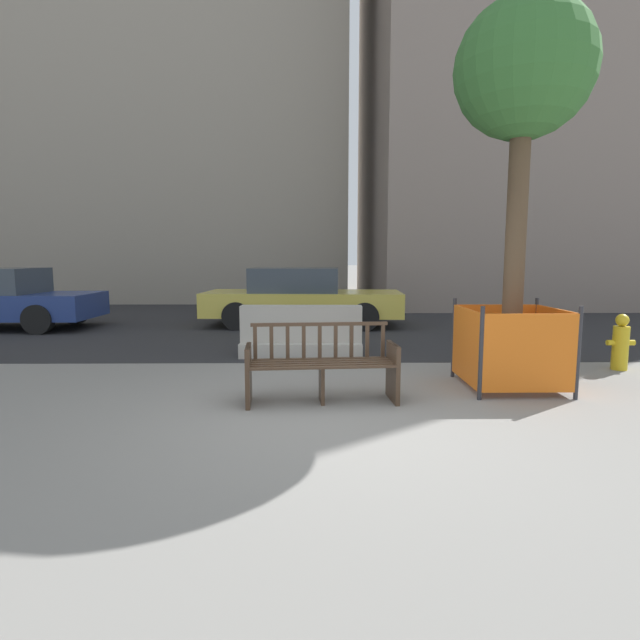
{
  "coord_description": "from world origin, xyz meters",
  "views": [
    {
      "loc": [
        -0.2,
        -4.91,
        1.63
      ],
      "look_at": [
        -0.11,
        2.1,
        0.75
      ],
      "focal_mm": 28.0,
      "sensor_mm": 36.0,
      "label": 1
    }
  ],
  "objects": [
    {
      "name": "jersey_barrier_centre",
      "position": [
        -0.41,
        3.29,
        0.34
      ],
      "size": [
        2.02,
        0.73,
        0.84
      ],
      "color": "#ADA89E",
      "rests_on": "ground"
    },
    {
      "name": "fire_hydrant",
      "position": [
        4.26,
        2.19,
        0.39
      ],
      "size": [
        0.4,
        0.22,
        0.82
      ],
      "color": "gold",
      "rests_on": "ground"
    },
    {
      "name": "construction_fence",
      "position": [
        2.27,
        1.22,
        0.54
      ],
      "size": [
        1.17,
        1.17,
        1.09
      ],
      "color": "#2D2D33",
      "rests_on": "ground"
    },
    {
      "name": "building_centre_left",
      "position": [
        -7.46,
        17.75,
        11.85
      ],
      "size": [
        16.87,
        10.61,
        23.7
      ],
      "color": "gray",
      "rests_on": "ground"
    },
    {
      "name": "street_asphalt",
      "position": [
        0.0,
        8.7,
        0.0
      ],
      "size": [
        120.0,
        12.0,
        0.01
      ],
      "primitive_type": "cube",
      "color": "#28282B",
      "rests_on": "ground"
    },
    {
      "name": "car_taxi_near",
      "position": [
        -0.51,
        7.02,
        0.68
      ],
      "size": [
        4.73,
        2.12,
        1.39
      ],
      "color": "#DBC64C",
      "rests_on": "ground"
    },
    {
      "name": "building_centre_right",
      "position": [
        8.13,
        14.63,
        10.18
      ],
      "size": [
        12.41,
        10.05,
        20.36
      ],
      "color": "gray",
      "rests_on": "ground"
    },
    {
      "name": "street_tree",
      "position": [
        2.27,
        1.22,
        3.73
      ],
      "size": [
        1.62,
        1.62,
        4.63
      ],
      "color": "brown",
      "rests_on": "ground"
    },
    {
      "name": "ground_plane",
      "position": [
        0.0,
        0.0,
        0.0
      ],
      "size": [
        200.0,
        200.0,
        0.0
      ],
      "primitive_type": "plane",
      "color": "gray"
    },
    {
      "name": "street_bench",
      "position": [
        -0.12,
        0.63,
        0.4
      ],
      "size": [
        1.72,
        0.65,
        0.88
      ],
      "color": "#473323",
      "rests_on": "ground"
    }
  ]
}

